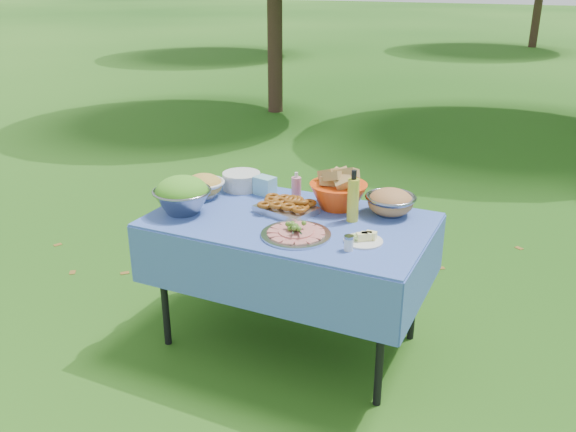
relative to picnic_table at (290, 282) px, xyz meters
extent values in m
plane|color=#0A3509|center=(0.00, 0.00, -0.38)|extent=(80.00, 80.00, 0.00)
cube|color=#75A0E1|center=(0.00, 0.00, 0.00)|extent=(1.46, 0.86, 0.76)
cylinder|color=silver|center=(-0.46, 0.31, 0.43)|extent=(0.30, 0.30, 0.10)
cube|color=#80C3D3|center=(-0.29, 0.28, 0.43)|extent=(0.13, 0.11, 0.11)
cylinder|color=pink|center=(-0.10, 0.29, 0.46)|extent=(0.07, 0.07, 0.16)
cube|color=#BCBBC0|center=(-0.06, 0.07, 0.42)|extent=(0.35, 0.28, 0.07)
cylinder|color=#B2B4B9|center=(0.12, -0.19, 0.42)|extent=(0.39, 0.39, 0.08)
cylinder|color=gold|center=(0.31, 0.11, 0.52)|extent=(0.08, 0.08, 0.28)
cylinder|color=silver|center=(0.45, -0.12, 0.41)|extent=(0.24, 0.24, 0.05)
cylinder|color=silver|center=(0.41, -0.24, 0.42)|extent=(0.06, 0.06, 0.07)
camera|label=1|loc=(1.26, -2.71, 1.60)|focal=38.00mm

